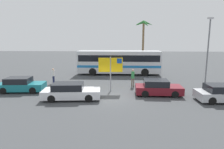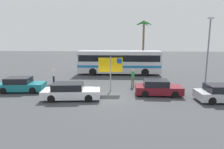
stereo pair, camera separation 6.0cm
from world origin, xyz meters
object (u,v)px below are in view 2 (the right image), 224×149
at_px(ferry_sign, 111,66).
at_px(bus_front_coach, 119,61).
at_px(pedestrian_near_sign, 53,74).
at_px(pedestrian_crossing_lot, 133,76).
at_px(car_silver, 222,94).
at_px(car_maroon, 158,88).
at_px(car_white, 71,91).
at_px(car_teal, 21,85).

bearing_deg(ferry_sign, bus_front_coach, 83.68).
relative_size(ferry_sign, pedestrian_near_sign, 1.94).
height_order(bus_front_coach, pedestrian_crossing_lot, bus_front_coach).
relative_size(car_silver, pedestrian_crossing_lot, 2.28).
xyz_separation_m(ferry_sign, pedestrian_crossing_lot, (2.09, 1.79, -1.26)).
xyz_separation_m(bus_front_coach, car_maroon, (3.52, -9.97, -1.15)).
distance_m(ferry_sign, pedestrian_near_sign, 7.22).
distance_m(bus_front_coach, pedestrian_near_sign, 9.23).
distance_m(bus_front_coach, pedestrian_crossing_lot, 7.31).
bearing_deg(car_silver, ferry_sign, 160.93).
relative_size(pedestrian_near_sign, pedestrian_crossing_lot, 0.92).
bearing_deg(ferry_sign, car_white, -142.01).
relative_size(ferry_sign, car_silver, 0.79).
distance_m(bus_front_coach, car_white, 12.19).
bearing_deg(bus_front_coach, car_teal, -132.86).
bearing_deg(car_silver, pedestrian_near_sign, 157.45).
bearing_deg(car_teal, car_silver, -11.95).
xyz_separation_m(car_white, pedestrian_near_sign, (-3.35, 5.62, 0.33)).
height_order(car_silver, car_white, same).
xyz_separation_m(ferry_sign, pedestrian_near_sign, (-6.45, 2.97, -1.36)).
distance_m(ferry_sign, car_maroon, 4.55).
distance_m(car_silver, pedestrian_crossing_lot, 8.02).
bearing_deg(car_silver, car_white, 177.78).
relative_size(car_silver, pedestrian_near_sign, 2.47).
xyz_separation_m(car_teal, car_maroon, (12.35, -0.46, -0.00)).
relative_size(car_white, pedestrian_near_sign, 2.85).
xyz_separation_m(car_silver, car_teal, (-17.02, 2.04, -0.00)).
distance_m(car_maroon, pedestrian_crossing_lot, 3.51).
bearing_deg(car_maroon, ferry_sign, 166.74).
xyz_separation_m(car_silver, car_white, (-11.86, -0.02, 0.00)).
bearing_deg(pedestrian_crossing_lot, car_silver, 67.43).
bearing_deg(car_silver, car_maroon, 158.98).
bearing_deg(car_maroon, pedestrian_crossing_lot, 126.24).
height_order(ferry_sign, car_white, ferry_sign).
relative_size(bus_front_coach, car_silver, 2.70).
height_order(ferry_sign, pedestrian_crossing_lot, ferry_sign).
bearing_deg(pedestrian_crossing_lot, car_white, -38.34).
height_order(ferry_sign, car_teal, ferry_sign).
height_order(ferry_sign, pedestrian_near_sign, ferry_sign).
bearing_deg(ferry_sign, car_silver, -19.39).
bearing_deg(car_maroon, car_teal, 179.10).
bearing_deg(car_teal, car_maroon, -7.25).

